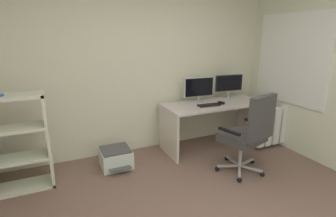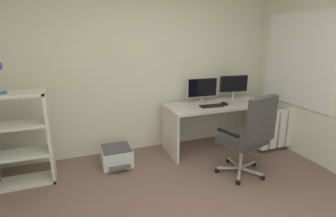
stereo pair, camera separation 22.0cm
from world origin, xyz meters
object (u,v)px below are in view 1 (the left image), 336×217
object	(u,v)px
computer_mouse	(221,103)
radiator	(279,125)
desk	(213,114)
monitor_main	(199,88)
office_chair	(249,132)
keyboard	(209,105)
printer	(116,158)
monitor_secondary	(229,84)

from	to	relation	value
computer_mouse	radiator	distance (m)	1.02
desk	monitor_main	xyz separation A→B (m)	(-0.18, 0.16, 0.40)
desk	office_chair	world-z (taller)	office_chair
radiator	keyboard	bearing A→B (deg)	164.12
printer	radiator	bearing A→B (deg)	-9.16
desk	radiator	distance (m)	1.07
desk	monitor_main	world-z (taller)	monitor_main
keyboard	printer	bearing A→B (deg)	-179.80
desk	computer_mouse	size ratio (longest dim) A/B	15.75
desk	keyboard	distance (m)	0.27
monitor_main	monitor_secondary	world-z (taller)	same
computer_mouse	printer	distance (m)	1.75
monitor_secondary	computer_mouse	bearing A→B (deg)	-141.50
keyboard	radiator	world-z (taller)	keyboard
desk	monitor_secondary	distance (m)	0.59
printer	radiator	xyz separation A→B (m)	(2.53, -0.41, 0.23)
computer_mouse	office_chair	xyz separation A→B (m)	(-0.15, -0.82, -0.16)
keyboard	radiator	size ratio (longest dim) A/B	0.39
keyboard	office_chair	xyz separation A→B (m)	(0.09, -0.80, -0.15)
radiator	office_chair	bearing A→B (deg)	-154.94
monitor_main	computer_mouse	xyz separation A→B (m)	(0.25, -0.25, -0.20)
desk	computer_mouse	world-z (taller)	computer_mouse
monitor_main	keyboard	world-z (taller)	monitor_main
monitor_secondary	radiator	distance (m)	1.02
keyboard	computer_mouse	bearing A→B (deg)	7.87
monitor_main	printer	size ratio (longest dim) A/B	1.07
office_chair	radiator	bearing A→B (deg)	25.06
radiator	computer_mouse	bearing A→B (deg)	159.33
monitor_main	radiator	distance (m)	1.41
monitor_main	office_chair	xyz separation A→B (m)	(0.11, -1.07, -0.36)
desk	printer	xyz separation A→B (m)	(-1.57, -0.02, -0.41)
keyboard	office_chair	bearing A→B (deg)	-80.04
radiator	printer	bearing A→B (deg)	170.84
monitor_secondary	radiator	bearing A→B (deg)	-45.90
monitor_main	keyboard	size ratio (longest dim) A/B	1.49
keyboard	computer_mouse	world-z (taller)	computer_mouse
computer_mouse	office_chair	bearing A→B (deg)	-104.56
monitor_secondary	office_chair	distance (m)	1.23
computer_mouse	radiator	size ratio (longest dim) A/B	0.12
desk	monitor_main	bearing A→B (deg)	138.76
desk	computer_mouse	bearing A→B (deg)	-53.36
computer_mouse	printer	world-z (taller)	computer_mouse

